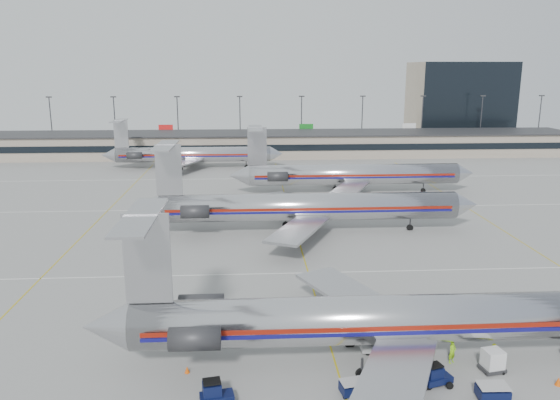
{
  "coord_description": "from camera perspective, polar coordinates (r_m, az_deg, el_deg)",
  "views": [
    {
      "loc": [
        -6.65,
        -48.48,
        22.66
      ],
      "look_at": [
        -2.24,
        27.22,
        4.5
      ],
      "focal_mm": 35.0,
      "sensor_mm": 36.0,
      "label": 1
    }
  ],
  "objects": [
    {
      "name": "distant_building",
      "position": [
        189.64,
        18.17,
        9.74
      ],
      "size": [
        30.0,
        20.0,
        25.0
      ],
      "primitive_type": "cube",
      "color": "tan",
      "rests_on": "ground"
    },
    {
      "name": "light_mast_row",
      "position": [
        161.24,
        -0.96,
        8.46
      ],
      "size": [
        163.6,
        0.4,
        15.28
      ],
      "color": "#38383D",
      "rests_on": "ground"
    },
    {
      "name": "jet_foreground",
      "position": [
        44.47,
        10.69,
        -12.1
      ],
      "size": [
        47.99,
        28.26,
        12.56
      ],
      "color": "silver",
      "rests_on": "ground"
    },
    {
      "name": "jet_back_row",
      "position": [
        129.86,
        -9.4,
        4.74
      ],
      "size": [
        42.22,
        25.97,
        11.55
      ],
      "color": "silver",
      "rests_on": "ground"
    },
    {
      "name": "jet_third_row",
      "position": [
        102.64,
        7.17,
        2.69
      ],
      "size": [
        46.11,
        28.36,
        12.61
      ],
      "color": "silver",
      "rests_on": "ground"
    },
    {
      "name": "tug_center",
      "position": [
        42.79,
        13.32,
        -17.6
      ],
      "size": [
        2.52,
        1.89,
        1.84
      ],
      "rotation": [
        0.0,
        0.0,
        0.38
      ],
      "color": "black",
      "rests_on": "ground"
    },
    {
      "name": "cart_outer",
      "position": [
        43.2,
        21.33,
        -18.21
      ],
      "size": [
        2.15,
        1.52,
        1.19
      ],
      "rotation": [
        0.0,
        0.0,
        -0.04
      ],
      "color": "black",
      "rests_on": "ground"
    },
    {
      "name": "cone_right",
      "position": [
        46.99,
        27.08,
        -16.52
      ],
      "size": [
        0.62,
        0.62,
        0.66
      ],
      "primitive_type": "cone",
      "rotation": [
        0.0,
        0.0,
        -0.34
      ],
      "color": "#DC4D07",
      "rests_on": "ground"
    },
    {
      "name": "apron_markings",
      "position": [
        63.07,
        2.97,
        -7.6
      ],
      "size": [
        160.0,
        0.15,
        0.02
      ],
      "primitive_type": "cube",
      "color": "silver",
      "rests_on": "ground"
    },
    {
      "name": "ground",
      "position": [
        53.93,
        4.15,
        -11.42
      ],
      "size": [
        260.0,
        260.0,
        0.0
      ],
      "primitive_type": "plane",
      "color": "gray",
      "rests_on": "ground"
    },
    {
      "name": "belt_loader",
      "position": [
        47.21,
        10.66,
        -14.69
      ],
      "size": [
        4.04,
        1.28,
        2.14
      ],
      "rotation": [
        0.0,
        0.0,
        0.01
      ],
      "color": "#9C9C9C",
      "rests_on": "ground"
    },
    {
      "name": "tug_left",
      "position": [
        40.19,
        -6.84,
        -19.49
      ],
      "size": [
        2.49,
        1.55,
        1.89
      ],
      "rotation": [
        0.0,
        0.0,
        0.17
      ],
      "color": "black",
      "rests_on": "ground"
    },
    {
      "name": "uld_container",
      "position": [
        46.62,
        21.34,
        -15.37
      ],
      "size": [
        1.91,
        1.69,
        1.78
      ],
      "rotation": [
        0.0,
        0.0,
        0.19
      ],
      "color": "#2D2D30",
      "rests_on": "ground"
    },
    {
      "name": "terminal",
      "position": [
        147.9,
        -0.73,
        5.89
      ],
      "size": [
        162.0,
        17.0,
        6.25
      ],
      "color": "gray",
      "rests_on": "ground"
    },
    {
      "name": "cart_inner",
      "position": [
        41.52,
        7.68,
        -18.84
      ],
      "size": [
        2.05,
        1.58,
        1.05
      ],
      "rotation": [
        0.0,
        0.0,
        0.18
      ],
      "color": "black",
      "rests_on": "ground"
    },
    {
      "name": "tug_right",
      "position": [
        43.53,
        15.97,
        -17.27
      ],
      "size": [
        2.34,
        1.63,
        1.73
      ],
      "rotation": [
        0.0,
        0.0,
        0.29
      ],
      "color": "black",
      "rests_on": "ground"
    },
    {
      "name": "ramp_worker_far",
      "position": [
        47.73,
        21.46,
        -14.74
      ],
      "size": [
        1.04,
        1.02,
        1.69
      ],
      "primitive_type": "imported",
      "rotation": [
        0.0,
        0.0,
        -0.72
      ],
      "color": "#C3DD14",
      "rests_on": "ground"
    },
    {
      "name": "ramp_worker_near",
      "position": [
        46.76,
        17.56,
        -14.87
      ],
      "size": [
        0.83,
        0.76,
        1.91
      ],
      "primitive_type": "imported",
      "rotation": [
        0.0,
        0.0,
        0.55
      ],
      "color": "#82CC13",
      "rests_on": "ground"
    },
    {
      "name": "cone_left",
      "position": [
        44.34,
        -9.68,
        -17.07
      ],
      "size": [
        0.52,
        0.52,
        0.55
      ],
      "primitive_type": "cone",
      "rotation": [
        0.0,
        0.0,
        -0.37
      ],
      "color": "#DC4D07",
      "rests_on": "ground"
    },
    {
      "name": "jet_second_row",
      "position": [
        77.35,
        2.29,
        -0.7
      ],
      "size": [
        49.28,
        29.02,
        12.9
      ],
      "color": "silver",
      "rests_on": "ground"
    }
  ]
}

